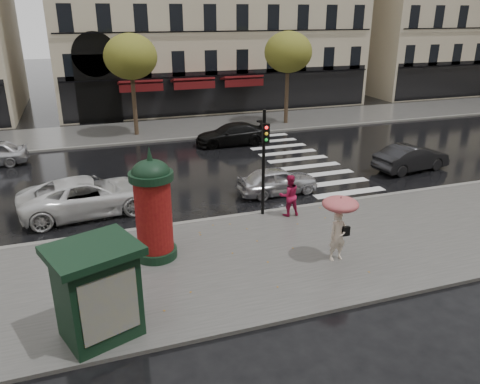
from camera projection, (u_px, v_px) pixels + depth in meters
name	position (u px, v px, depth m)	size (l,w,h in m)	color
ground	(261.00, 252.00, 16.39)	(160.00, 160.00, 0.00)	black
near_sidewalk	(266.00, 257.00, 15.93)	(90.00, 7.00, 0.12)	#474744
far_sidewalk	(164.00, 130.00, 33.14)	(90.00, 6.00, 0.12)	#474744
near_kerb	(234.00, 217.00, 19.01)	(90.00, 0.25, 0.14)	slate
far_kerb	(172.00, 140.00, 30.49)	(90.00, 0.25, 0.14)	slate
zebra_crossing	(298.00, 159.00, 26.68)	(3.60, 11.75, 0.01)	silver
tree_far_left	(131.00, 57.00, 29.81)	(3.40, 3.40, 6.64)	#38281C
tree_far_right	(288.00, 52.00, 33.14)	(3.40, 3.40, 6.64)	#38281C
woman_umbrella	(339.00, 218.00, 15.12)	(1.18, 1.18, 2.27)	beige
woman_red	(289.00, 195.00, 18.74)	(0.84, 0.65, 1.72)	#B01542
man_burgundy	(151.00, 222.00, 16.33)	(0.84, 0.55, 1.73)	#56111A
morris_column	(153.00, 206.00, 15.18)	(1.43, 1.43, 3.85)	black
traffic_light	(264.00, 153.00, 18.15)	(0.29, 0.41, 4.30)	black
newsstand	(97.00, 291.00, 11.56)	(2.56, 2.36, 2.51)	black
car_silver	(277.00, 180.00, 21.42)	(1.50, 3.73, 1.27)	silver
car_darkgrey	(411.00, 158.00, 24.56)	(1.46, 4.19, 1.38)	black
car_white	(89.00, 196.00, 19.28)	(2.53, 5.49, 1.53)	silver
car_black	(231.00, 134.00, 29.40)	(1.85, 4.56, 1.32)	black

